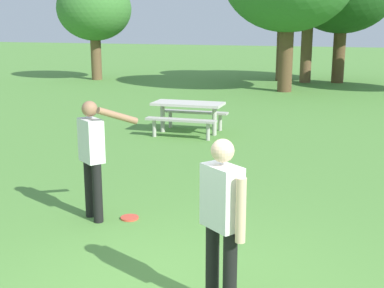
% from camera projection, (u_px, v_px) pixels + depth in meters
% --- Properties ---
extents(person_thrower, '(0.83, 0.54, 1.64)m').
position_uv_depth(person_thrower, '(92.00, 151.00, 6.84)').
color(person_thrower, black).
rests_on(person_thrower, ground).
extents(person_catcher, '(0.52, 0.39, 1.64)m').
position_uv_depth(person_catcher, '(222.00, 214.00, 4.61)').
color(person_catcher, black).
rests_on(person_catcher, ground).
extents(frisbee, '(0.25, 0.25, 0.03)m').
position_uv_depth(frisbee, '(130.00, 218.00, 7.05)').
color(frisbee, '#E04733').
rests_on(frisbee, ground).
extents(picnic_table_near, '(1.80, 1.54, 0.77)m').
position_uv_depth(picnic_table_near, '(188.00, 111.00, 12.43)').
color(picnic_table_near, beige).
rests_on(picnic_table_near, ground).
extents(tree_tall_left, '(3.49, 3.49, 4.82)m').
position_uv_depth(tree_tall_left, '(94.00, 9.00, 24.09)').
color(tree_tall_left, brown).
rests_on(tree_tall_left, ground).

